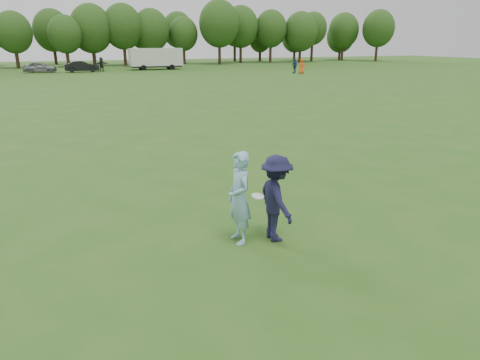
{
  "coord_description": "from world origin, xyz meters",
  "views": [
    {
      "loc": [
        -3.62,
        -7.97,
        4.2
      ],
      "look_at": [
        0.05,
        0.83,
        1.1
      ],
      "focal_mm": 32.0,
      "sensor_mm": 36.0,
      "label": 1
    }
  ],
  "objects_px": {
    "player_far_d": "(102,64)",
    "car_e": "(40,67)",
    "field_cone": "(266,71)",
    "cargo_trailer": "(156,58)",
    "defender": "(276,198)",
    "player_far_b": "(294,66)",
    "car_f": "(82,67)",
    "thrower": "(239,198)",
    "player_far_c": "(302,66)"
  },
  "relations": [
    {
      "from": "thrower",
      "to": "player_far_d",
      "type": "distance_m",
      "value": 59.6
    },
    {
      "from": "defender",
      "to": "player_far_b",
      "type": "relative_size",
      "value": 0.98
    },
    {
      "from": "player_far_c",
      "to": "field_cone",
      "type": "xyz_separation_m",
      "value": [
        -3.24,
        4.23,
        -0.85
      ]
    },
    {
      "from": "car_f",
      "to": "field_cone",
      "type": "bearing_deg",
      "value": -113.5
    },
    {
      "from": "defender",
      "to": "car_e",
      "type": "height_order",
      "value": "defender"
    },
    {
      "from": "car_f",
      "to": "field_cone",
      "type": "xyz_separation_m",
      "value": [
        24.06,
        -10.75,
        -0.62
      ]
    },
    {
      "from": "thrower",
      "to": "car_f",
      "type": "xyz_separation_m",
      "value": [
        0.14,
        58.98,
        -0.24
      ]
    },
    {
      "from": "thrower",
      "to": "player_far_d",
      "type": "relative_size",
      "value": 1.0
    },
    {
      "from": "car_e",
      "to": "player_far_c",
      "type": "bearing_deg",
      "value": -111.33
    },
    {
      "from": "player_far_b",
      "to": "cargo_trailer",
      "type": "relative_size",
      "value": 0.22
    },
    {
      "from": "player_far_d",
      "to": "cargo_trailer",
      "type": "distance_m",
      "value": 8.34
    },
    {
      "from": "player_far_b",
      "to": "car_f",
      "type": "bearing_deg",
      "value": -122.73
    },
    {
      "from": "player_far_c",
      "to": "field_cone",
      "type": "bearing_deg",
      "value": -10.18
    },
    {
      "from": "defender",
      "to": "player_far_b",
      "type": "xyz_separation_m",
      "value": [
        26.34,
        45.63,
        0.02
      ]
    },
    {
      "from": "field_cone",
      "to": "player_far_c",
      "type": "bearing_deg",
      "value": -52.53
    },
    {
      "from": "field_cone",
      "to": "defender",
      "type": "bearing_deg",
      "value": -115.8
    },
    {
      "from": "car_f",
      "to": "thrower",
      "type": "bearing_deg",
      "value": -179.56
    },
    {
      "from": "player_far_b",
      "to": "player_far_d",
      "type": "height_order",
      "value": "player_far_d"
    },
    {
      "from": "field_cone",
      "to": "cargo_trailer",
      "type": "height_order",
      "value": "cargo_trailer"
    },
    {
      "from": "thrower",
      "to": "player_far_b",
      "type": "distance_m",
      "value": 52.91
    },
    {
      "from": "car_e",
      "to": "field_cone",
      "type": "distance_m",
      "value": 31.82
    },
    {
      "from": "car_e",
      "to": "car_f",
      "type": "distance_m",
      "value": 5.61
    },
    {
      "from": "car_e",
      "to": "field_cone",
      "type": "bearing_deg",
      "value": -107.02
    },
    {
      "from": "player_far_b",
      "to": "car_e",
      "type": "distance_m",
      "value": 35.61
    },
    {
      "from": "defender",
      "to": "car_e",
      "type": "relative_size",
      "value": 0.44
    },
    {
      "from": "defender",
      "to": "player_far_c",
      "type": "height_order",
      "value": "player_far_c"
    },
    {
      "from": "car_f",
      "to": "cargo_trailer",
      "type": "height_order",
      "value": "cargo_trailer"
    },
    {
      "from": "thrower",
      "to": "field_cone",
      "type": "distance_m",
      "value": 53.97
    },
    {
      "from": "player_far_d",
      "to": "player_far_c",
      "type": "bearing_deg",
      "value": -63.93
    },
    {
      "from": "field_cone",
      "to": "player_far_d",
      "type": "bearing_deg",
      "value": 152.03
    },
    {
      "from": "player_far_d",
      "to": "thrower",
      "type": "bearing_deg",
      "value": -124.39
    },
    {
      "from": "player_far_d",
      "to": "car_e",
      "type": "height_order",
      "value": "player_far_d"
    },
    {
      "from": "cargo_trailer",
      "to": "player_far_d",
      "type": "bearing_deg",
      "value": -172.79
    },
    {
      "from": "car_f",
      "to": "defender",
      "type": "bearing_deg",
      "value": -178.8
    },
    {
      "from": "thrower",
      "to": "car_f",
      "type": "distance_m",
      "value": 58.98
    },
    {
      "from": "car_f",
      "to": "cargo_trailer",
      "type": "distance_m",
      "value": 11.18
    },
    {
      "from": "defender",
      "to": "cargo_trailer",
      "type": "xyz_separation_m",
      "value": [
        10.37,
        60.78,
        0.81
      ]
    },
    {
      "from": "player_far_d",
      "to": "field_cone",
      "type": "bearing_deg",
      "value": -59.56
    },
    {
      "from": "player_far_c",
      "to": "cargo_trailer",
      "type": "distance_m",
      "value": 23.24
    },
    {
      "from": "thrower",
      "to": "defender",
      "type": "height_order",
      "value": "thrower"
    },
    {
      "from": "player_far_d",
      "to": "car_f",
      "type": "bearing_deg",
      "value": 159.61
    },
    {
      "from": "player_far_d",
      "to": "field_cone",
      "type": "height_order",
      "value": "player_far_d"
    },
    {
      "from": "thrower",
      "to": "cargo_trailer",
      "type": "bearing_deg",
      "value": 167.96
    },
    {
      "from": "defender",
      "to": "player_far_d",
      "type": "relative_size",
      "value": 0.95
    },
    {
      "from": "thrower",
      "to": "cargo_trailer",
      "type": "distance_m",
      "value": 61.6
    },
    {
      "from": "thrower",
      "to": "defender",
      "type": "relative_size",
      "value": 1.05
    },
    {
      "from": "field_cone",
      "to": "cargo_trailer",
      "type": "relative_size",
      "value": 0.03
    },
    {
      "from": "defender",
      "to": "player_far_b",
      "type": "distance_m",
      "value": 52.69
    },
    {
      "from": "field_cone",
      "to": "cargo_trailer",
      "type": "bearing_deg",
      "value": 136.57
    },
    {
      "from": "player_far_c",
      "to": "player_far_d",
      "type": "relative_size",
      "value": 0.99
    }
  ]
}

